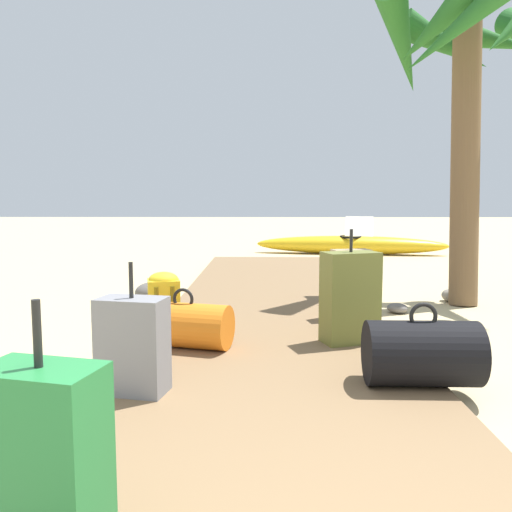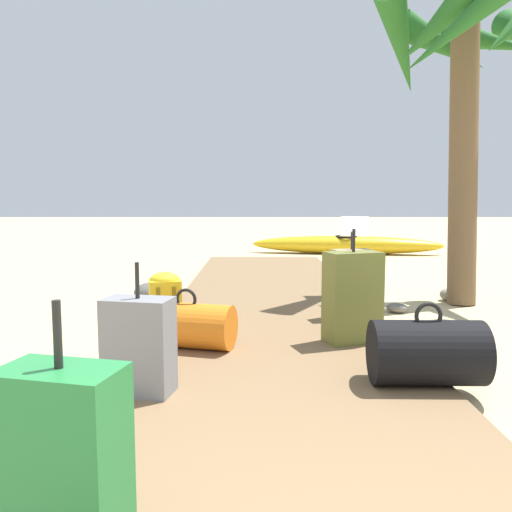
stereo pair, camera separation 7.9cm
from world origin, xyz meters
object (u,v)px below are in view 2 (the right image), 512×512
Objects in this scene: palm_tree_far_right at (470,59)px; duffel_bag_black at (428,352)px; duffel_bag_orange at (187,325)px; suitcase_tan at (352,283)px; suitcase_olive at (353,297)px; suitcase_green at (64,477)px; lounge_chair at (355,237)px; kayak at (347,245)px; backpack_yellow at (166,299)px; suitcase_grey at (139,346)px.

duffel_bag_black is at bearing -114.76° from palm_tree_far_right.
suitcase_tan reaches higher than duffel_bag_orange.
suitcase_olive is 1.06× the size of suitcase_green.
duffel_bag_orange is at bearing -173.19° from suitcase_olive.
suitcase_green is 1.03× the size of suitcase_tan.
suitcase_green is at bearing -105.04° from lounge_chair.
suitcase_olive reaches higher than suitcase_green.
duffel_bag_orange is 0.18× the size of kayak.
duffel_bag_black is at bearing -26.98° from duffel_bag_orange.
palm_tree_far_right reaches higher than suitcase_tan.
lounge_chair reaches higher than kayak.
lounge_chair is at bearing 82.04° from duffel_bag_black.
backpack_yellow is at bearing -112.29° from lounge_chair.
suitcase_olive is (-0.27, 0.93, 0.16)m from duffel_bag_black.
kayak is at bearing 68.16° from backpack_yellow.
suitcase_grey is at bearing -108.11° from lounge_chair.
suitcase_tan is at bearing -143.53° from palm_tree_far_right.
backpack_yellow reaches higher than duffel_bag_orange.
suitcase_green is at bearing -85.32° from suitcase_grey.
palm_tree_far_right is (1.57, 1.89, 2.25)m from suitcase_olive.
lounge_chair is 0.63m from kayak.
suitcase_tan is at bearing 50.94° from suitcase_grey.
suitcase_grey is 0.18× the size of kayak.
duffel_bag_orange is (0.15, 0.91, -0.11)m from suitcase_grey.
suitcase_olive is at bearing -99.46° from kayak.
duffel_bag_orange is 2.39m from suitcase_green.
suitcase_olive reaches higher than backpack_yellow.
duffel_bag_black is 1.77m from suitcase_tan.
palm_tree_far_right reaches higher than duffel_bag_black.
duffel_bag_black is 0.16× the size of kayak.
suitcase_tan is 7.06m from lounge_chair.
suitcase_olive is 3.33m from palm_tree_far_right.
suitcase_grey is at bearing -85.66° from backpack_yellow.
suitcase_olive is at bearing 37.25° from suitcase_grey.
suitcase_olive reaches higher than suitcase_grey.
suitcase_green is 2.99m from backpack_yellow.
backpack_yellow is at bearing 94.51° from suitcase_green.
suitcase_grey is 0.86× the size of suitcase_olive.
duffel_bag_black is at bearing -97.96° from lounge_chair.
suitcase_tan reaches higher than kayak.
duffel_bag_black is at bearing -96.52° from kayak.
palm_tree_far_right is (1.43, 1.06, 2.28)m from suitcase_tan.
lounge_chair is at bearing 90.83° from palm_tree_far_right.
lounge_chair reaches higher than backpack_yellow.
duffel_bag_black is 8.20m from kayak.
suitcase_green reaches higher than kayak.
backpack_yellow is (-0.23, 2.98, -0.07)m from suitcase_green.
kayak is (2.46, 7.37, -0.05)m from duffel_bag_orange.
duffel_bag_black reaches higher than kayak.
suitcase_green is 1.72× the size of backpack_yellow.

